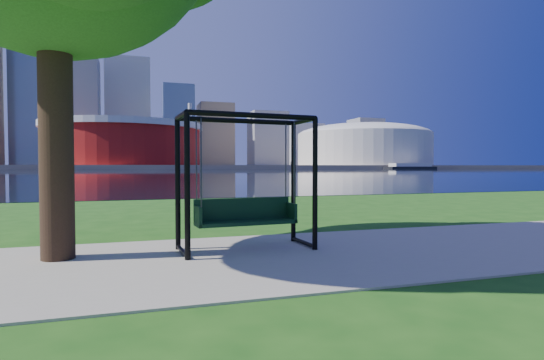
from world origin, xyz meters
name	(u,v)px	position (x,y,z in m)	size (l,w,h in m)	color
ground	(283,251)	(0.00, 0.00, 0.00)	(900.00, 900.00, 0.00)	#1E5114
path	(293,256)	(0.00, -0.50, 0.01)	(120.00, 4.00, 0.03)	#9E937F
river	(149,172)	(0.00, 102.00, 0.01)	(900.00, 180.00, 0.02)	black
far_bank	(143,167)	(0.00, 306.00, 1.00)	(900.00, 228.00, 2.00)	#937F60
stadium	(124,142)	(-10.00, 235.00, 14.23)	(83.00, 83.00, 32.00)	maroon
arena	(364,144)	(135.00, 235.00, 15.87)	(84.00, 84.00, 26.56)	beige
skyline	(136,119)	(-4.27, 319.39, 35.89)	(392.00, 66.00, 96.50)	gray
swing	(246,186)	(-0.60, 0.17, 1.11)	(2.31, 1.13, 2.29)	black
barge	(410,166)	(135.92, 187.08, 1.34)	(29.98, 10.23, 2.94)	black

